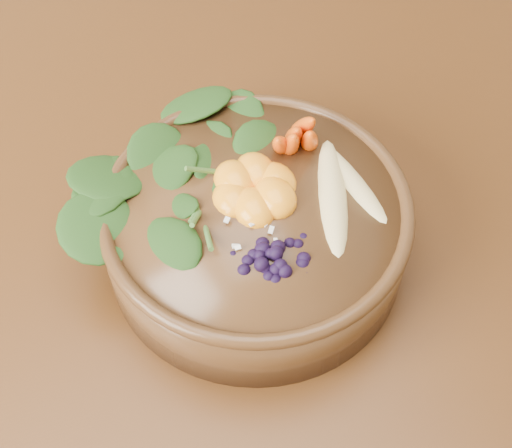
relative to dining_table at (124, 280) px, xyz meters
The scene contains 8 objects.
dining_table is the anchor object (origin of this frame).
stoneware_bowl 0.20m from the dining_table, 32.41° to the right, with size 0.29×0.29×0.08m, color #4D311A.
kale_heap 0.22m from the dining_table, ahead, with size 0.19×0.17×0.04m, color #224916, non-canonical shape.
carrot_cluster 0.29m from the dining_table, ahead, with size 0.06×0.06×0.08m, color #F3530D, non-canonical shape.
banana_halves 0.30m from the dining_table, 24.30° to the right, with size 0.09×0.16×0.03m.
mandarin_cluster 0.24m from the dining_table, 25.59° to the right, with size 0.09×0.09×0.03m, color orange, non-canonical shape.
blueberry_pile 0.27m from the dining_table, 49.96° to the right, with size 0.14×0.10×0.04m, color black, non-canonical shape.
coconut_flakes 0.24m from the dining_table, 38.86° to the right, with size 0.09×0.07×0.01m, color white, non-canonical shape.
Camera 1 is at (-0.03, -0.46, 1.35)m, focal length 50.00 mm.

